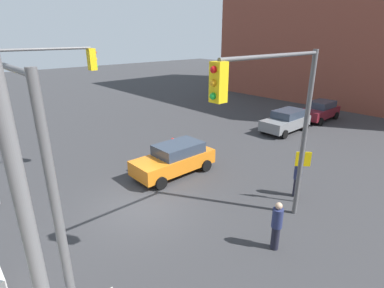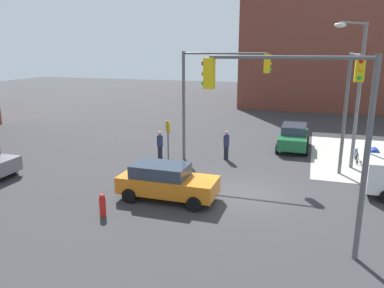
{
  "view_description": "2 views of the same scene",
  "coord_description": "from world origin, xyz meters",
  "px_view_note": "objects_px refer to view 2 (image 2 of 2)",
  "views": [
    {
      "loc": [
        5.79,
        9.62,
        6.96
      ],
      "look_at": [
        -2.57,
        0.31,
        2.37
      ],
      "focal_mm": 28.0,
      "sensor_mm": 36.0,
      "label": 1
    },
    {
      "loc": [
        2.79,
        -16.51,
        6.64
      ],
      "look_at": [
        -2.49,
        -0.11,
        2.24
      ],
      "focal_mm": 35.0,
      "sensor_mm": 36.0,
      "label": 2
    }
  ],
  "objects_px": {
    "mailbox_blue": "(373,160)",
    "traffic_signal_ne_corner": "(351,93)",
    "traffic_signal_se_corner": "(300,115)",
    "pedestrian_waiting": "(160,145)",
    "street_lamp_corner": "(356,86)",
    "pedestrian_crossing": "(226,145)",
    "bicycle_leaning_on_fence": "(356,156)",
    "hatchback_orange": "(166,181)",
    "hatchback_green": "(294,137)",
    "fire_hydrant": "(103,205)",
    "traffic_signal_nw_corner": "(216,85)"
  },
  "relations": [
    {
      "from": "mailbox_blue",
      "to": "traffic_signal_ne_corner",
      "type": "bearing_deg",
      "value": -125.5
    },
    {
      "from": "traffic_signal_se_corner",
      "to": "pedestrian_waiting",
      "type": "xyz_separation_m",
      "value": [
        -8.27,
        8.3,
        -3.67
      ]
    },
    {
      "from": "traffic_signal_se_corner",
      "to": "street_lamp_corner",
      "type": "xyz_separation_m",
      "value": [
        2.52,
        10.0,
        0.08
      ]
    },
    {
      "from": "pedestrian_crossing",
      "to": "bicycle_leaning_on_fence",
      "type": "relative_size",
      "value": 1.03
    },
    {
      "from": "hatchback_orange",
      "to": "pedestrian_crossing",
      "type": "xyz_separation_m",
      "value": [
        1.19,
        6.94,
        0.1
      ]
    },
    {
      "from": "pedestrian_waiting",
      "to": "mailbox_blue",
      "type": "bearing_deg",
      "value": -143.47
    },
    {
      "from": "hatchback_green",
      "to": "mailbox_blue",
      "type": "bearing_deg",
      "value": -43.01
    },
    {
      "from": "fire_hydrant",
      "to": "pedestrian_crossing",
      "type": "xyz_separation_m",
      "value": [
        3.0,
        9.4,
        0.46
      ]
    },
    {
      "from": "fire_hydrant",
      "to": "hatchback_orange",
      "type": "distance_m",
      "value": 3.08
    },
    {
      "from": "fire_hydrant",
      "to": "pedestrian_waiting",
      "type": "xyz_separation_m",
      "value": [
        -0.8,
        8.0,
        0.46
      ]
    },
    {
      "from": "street_lamp_corner",
      "to": "pedestrian_crossing",
      "type": "xyz_separation_m",
      "value": [
        -6.99,
        -0.3,
        -3.76
      ]
    },
    {
      "from": "bicycle_leaning_on_fence",
      "to": "fire_hydrant",
      "type": "bearing_deg",
      "value": -132.93
    },
    {
      "from": "fire_hydrant",
      "to": "traffic_signal_nw_corner",
      "type": "bearing_deg",
      "value": 74.21
    },
    {
      "from": "traffic_signal_ne_corner",
      "to": "pedestrian_waiting",
      "type": "relative_size",
      "value": 3.58
    },
    {
      "from": "traffic_signal_se_corner",
      "to": "pedestrian_waiting",
      "type": "height_order",
      "value": "traffic_signal_se_corner"
    },
    {
      "from": "fire_hydrant",
      "to": "hatchback_green",
      "type": "relative_size",
      "value": 0.22
    },
    {
      "from": "traffic_signal_ne_corner",
      "to": "bicycle_leaning_on_fence",
      "type": "distance_m",
      "value": 6.35
    },
    {
      "from": "traffic_signal_se_corner",
      "to": "traffic_signal_ne_corner",
      "type": "bearing_deg",
      "value": 74.07
    },
    {
      "from": "mailbox_blue",
      "to": "bicycle_leaning_on_fence",
      "type": "xyz_separation_m",
      "value": [
        -0.6,
        2.2,
        -0.42
      ]
    },
    {
      "from": "traffic_signal_se_corner",
      "to": "hatchback_orange",
      "type": "xyz_separation_m",
      "value": [
        -5.66,
        2.76,
        -3.78
      ]
    },
    {
      "from": "street_lamp_corner",
      "to": "hatchback_orange",
      "type": "distance_m",
      "value": 11.58
    },
    {
      "from": "traffic_signal_ne_corner",
      "to": "mailbox_blue",
      "type": "relative_size",
      "value": 4.55
    },
    {
      "from": "street_lamp_corner",
      "to": "hatchback_orange",
      "type": "height_order",
      "value": "street_lamp_corner"
    },
    {
      "from": "pedestrian_crossing",
      "to": "traffic_signal_se_corner",
      "type": "bearing_deg",
      "value": -146.22
    },
    {
      "from": "fire_hydrant",
      "to": "street_lamp_corner",
      "type": "bearing_deg",
      "value": 44.16
    },
    {
      "from": "traffic_signal_nw_corner",
      "to": "pedestrian_crossing",
      "type": "xyz_separation_m",
      "value": [
        0.54,
        0.7,
        -3.67
      ]
    },
    {
      "from": "fire_hydrant",
      "to": "traffic_signal_se_corner",
      "type": "bearing_deg",
      "value": -2.3
    },
    {
      "from": "traffic_signal_nw_corner",
      "to": "bicycle_leaning_on_fence",
      "type": "relative_size",
      "value": 3.71
    },
    {
      "from": "traffic_signal_se_corner",
      "to": "pedestrian_crossing",
      "type": "height_order",
      "value": "traffic_signal_se_corner"
    },
    {
      "from": "street_lamp_corner",
      "to": "traffic_signal_nw_corner",
      "type": "bearing_deg",
      "value": -172.45
    },
    {
      "from": "traffic_signal_nw_corner",
      "to": "pedestrian_crossing",
      "type": "height_order",
      "value": "traffic_signal_nw_corner"
    },
    {
      "from": "pedestrian_crossing",
      "to": "bicycle_leaning_on_fence",
      "type": "bearing_deg",
      "value": -66.24
    },
    {
      "from": "bicycle_leaning_on_fence",
      "to": "hatchback_green",
      "type": "bearing_deg",
      "value": 153.25
    },
    {
      "from": "street_lamp_corner",
      "to": "mailbox_blue",
      "type": "xyz_separation_m",
      "value": [
        1.21,
        -0.5,
        -3.94
      ]
    },
    {
      "from": "street_lamp_corner",
      "to": "pedestrian_crossing",
      "type": "bearing_deg",
      "value": -177.56
    },
    {
      "from": "traffic_signal_nw_corner",
      "to": "pedestrian_waiting",
      "type": "height_order",
      "value": "traffic_signal_nw_corner"
    },
    {
      "from": "hatchback_orange",
      "to": "bicycle_leaning_on_fence",
      "type": "height_order",
      "value": "hatchback_orange"
    },
    {
      "from": "traffic_signal_se_corner",
      "to": "hatchback_green",
      "type": "distance_m",
      "value": 14.15
    },
    {
      "from": "hatchback_orange",
      "to": "pedestrian_waiting",
      "type": "bearing_deg",
      "value": 115.23
    },
    {
      "from": "street_lamp_corner",
      "to": "pedestrian_waiting",
      "type": "bearing_deg",
      "value": -171.05
    },
    {
      "from": "hatchback_green",
      "to": "pedestrian_crossing",
      "type": "height_order",
      "value": "pedestrian_crossing"
    },
    {
      "from": "hatchback_orange",
      "to": "bicycle_leaning_on_fence",
      "type": "relative_size",
      "value": 2.53
    },
    {
      "from": "traffic_signal_se_corner",
      "to": "pedestrian_crossing",
      "type": "bearing_deg",
      "value": 114.74
    },
    {
      "from": "fire_hydrant",
      "to": "pedestrian_crossing",
      "type": "height_order",
      "value": "pedestrian_crossing"
    },
    {
      "from": "traffic_signal_se_corner",
      "to": "street_lamp_corner",
      "type": "distance_m",
      "value": 10.31
    },
    {
      "from": "mailbox_blue",
      "to": "pedestrian_crossing",
      "type": "xyz_separation_m",
      "value": [
        -8.2,
        0.2,
        0.18
      ]
    },
    {
      "from": "traffic_signal_nw_corner",
      "to": "hatchback_orange",
      "type": "distance_m",
      "value": 7.31
    },
    {
      "from": "traffic_signal_ne_corner",
      "to": "traffic_signal_se_corner",
      "type": "bearing_deg",
      "value": -105.93
    },
    {
      "from": "mailbox_blue",
      "to": "pedestrian_waiting",
      "type": "relative_size",
      "value": 0.79
    },
    {
      "from": "hatchback_green",
      "to": "pedestrian_waiting",
      "type": "bearing_deg",
      "value": -144.92
    }
  ]
}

